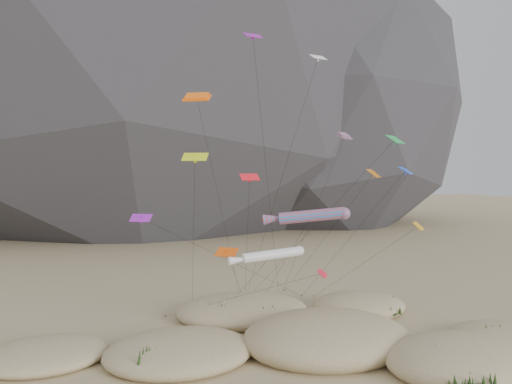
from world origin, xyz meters
TOP-DOWN VIEW (x-y plane):
  - ground at (0.00, 0.00)m, footprint 500.00×500.00m
  - dunes at (-1.05, 4.62)m, footprint 49.88×40.48m
  - dune_grass at (-0.35, 3.19)m, footprint 41.42×28.51m
  - kite_stakes at (2.02, 23.10)m, footprint 19.28×6.27m
  - rainbow_tube_kite at (1.78, 7.09)m, footprint 7.33×16.77m
  - white_tube_kite at (-2.21, 6.90)m, footprint 7.12×14.28m
  - orange_parafoil at (-6.17, 16.55)m, footprint 9.78×11.96m
  - multi_parafoil at (9.46, 13.88)m, footprint 4.83×10.16m
  - delta_kites at (3.46, 10.54)m, footprint 29.83×20.74m

SIDE VIEW (x-z plane):
  - ground at x=0.00m, z-range 0.00..0.00m
  - kite_stakes at x=2.02m, z-range 0.00..0.30m
  - dunes at x=-1.05m, z-range -1.41..2.83m
  - dune_grass at x=-0.35m, z-range 0.10..1.59m
  - white_tube_kite at x=-2.21m, z-range 3.88..13.05m
  - rainbow_tube_kite at x=1.78m, z-range 5.45..18.14m
  - delta_kites at x=3.46m, z-range 1.07..29.77m
  - multi_parafoil at x=9.46m, z-range 9.40..29.56m
  - orange_parafoil at x=-6.17m, z-range 11.24..35.26m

